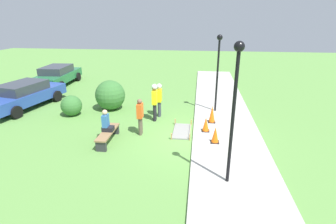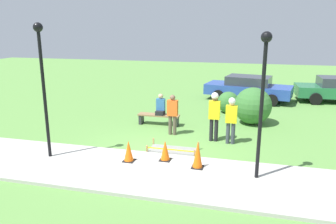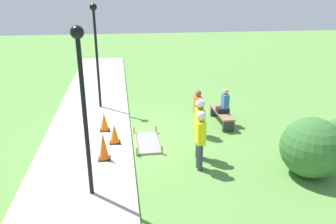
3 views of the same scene
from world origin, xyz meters
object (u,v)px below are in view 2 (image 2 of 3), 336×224
object	(u,v)px
traffic_cone_near_patch	(129,151)
person_seated_on_bench	(161,106)
traffic_cone_far_patch	(165,151)
bystander_in_orange_shirt	(173,113)
traffic_cone_sidewalk_edge	(198,155)
park_bench	(159,117)
lamppost_far	(42,72)
parked_car_blue	(248,88)
worker_supervisor	(214,112)
lamppost_near	(263,85)
worker_assistant	(231,117)

from	to	relation	value
traffic_cone_near_patch	person_seated_on_bench	size ratio (longest dim) A/B	0.74
traffic_cone_far_patch	bystander_in_orange_shirt	xyz separation A→B (m)	(-0.45, 2.78, 0.48)
traffic_cone_sidewalk_edge	park_bench	bearing A→B (deg)	119.61
traffic_cone_near_patch	traffic_cone_far_patch	world-z (taller)	traffic_cone_near_patch
lamppost_far	parked_car_blue	size ratio (longest dim) A/B	0.82
parked_car_blue	worker_supervisor	bearing A→B (deg)	-87.17
person_seated_on_bench	lamppost_far	size ratio (longest dim) A/B	0.22
worker_supervisor	traffic_cone_near_patch	bearing A→B (deg)	-128.98
traffic_cone_near_patch	worker_supervisor	world-z (taller)	worker_supervisor
traffic_cone_far_patch	parked_car_blue	size ratio (longest dim) A/B	0.13
parked_car_blue	traffic_cone_near_patch	bearing A→B (deg)	-96.98
park_bench	worker_supervisor	world-z (taller)	worker_supervisor
worker_supervisor	traffic_cone_far_patch	bearing A→B (deg)	-116.17
traffic_cone_far_patch	lamppost_far	bearing A→B (deg)	-170.53
park_bench	parked_car_blue	size ratio (longest dim) A/B	0.36
lamppost_near	person_seated_on_bench	bearing A→B (deg)	131.58
traffic_cone_far_patch	person_seated_on_bench	distance (m)	4.19
park_bench	lamppost_far	bearing A→B (deg)	-116.93
traffic_cone_near_patch	park_bench	world-z (taller)	traffic_cone_near_patch
worker_supervisor	bystander_in_orange_shirt	size ratio (longest dim) A/B	1.15
park_bench	lamppost_near	world-z (taller)	lamppost_near
traffic_cone_far_patch	person_seated_on_bench	size ratio (longest dim) A/B	0.71
person_seated_on_bench	traffic_cone_sidewalk_edge	bearing A→B (deg)	-61.38
traffic_cone_sidewalk_edge	person_seated_on_bench	size ratio (longest dim) A/B	0.91
worker_supervisor	lamppost_far	size ratio (longest dim) A/B	0.44
lamppost_near	parked_car_blue	world-z (taller)	lamppost_near
person_seated_on_bench	lamppost_near	xyz separation A→B (m)	(4.00, -4.51, 1.83)
traffic_cone_near_patch	park_bench	distance (m)	4.28
lamppost_near	lamppost_far	distance (m)	6.37
worker_assistant	lamppost_far	xyz separation A→B (m)	(-5.45, -2.91, 1.77)
traffic_cone_sidewalk_edge	person_seated_on_bench	bearing A→B (deg)	118.62
person_seated_on_bench	parked_car_blue	bearing A→B (deg)	59.47
person_seated_on_bench	lamppost_far	distance (m)	5.51
person_seated_on_bench	worker_supervisor	bearing A→B (deg)	-31.86
park_bench	parked_car_blue	world-z (taller)	parked_car_blue
person_seated_on_bench	bystander_in_orange_shirt	xyz separation A→B (m)	(0.82, -1.19, 0.08)
worker_assistant	parked_car_blue	xyz separation A→B (m)	(0.44, 7.64, -0.27)
worker_assistant	lamppost_near	xyz separation A→B (m)	(0.91, -2.84, 1.64)
traffic_cone_sidewalk_edge	parked_car_blue	distance (m)	10.32
bystander_in_orange_shirt	lamppost_near	size ratio (longest dim) A/B	0.41
traffic_cone_near_patch	bystander_in_orange_shirt	size ratio (longest dim) A/B	0.41
bystander_in_orange_shirt	person_seated_on_bench	bearing A→B (deg)	124.50
traffic_cone_far_patch	lamppost_near	distance (m)	3.57
worker_assistant	bystander_in_orange_shirt	world-z (taller)	worker_assistant
worker_supervisor	lamppost_near	size ratio (longest dim) A/B	0.47
park_bench	bystander_in_orange_shirt	world-z (taller)	bystander_in_orange_shirt
traffic_cone_far_patch	parked_car_blue	world-z (taller)	parked_car_blue
traffic_cone_near_patch	lamppost_near	bearing A→B (deg)	-2.80
bystander_in_orange_shirt	traffic_cone_sidewalk_edge	bearing A→B (deg)	-63.86
park_bench	worker_assistant	distance (m)	3.61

